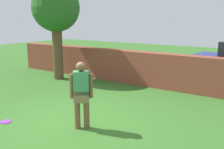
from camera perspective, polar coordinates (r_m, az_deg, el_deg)
ground_plane at (r=6.79m, az=-9.05°, el=-10.26°), size 40.00×40.00×0.00m
brick_wall at (r=10.87m, az=1.08°, el=2.05°), size 11.09×0.50×1.32m
tree at (r=11.33m, az=-12.36°, el=13.82°), size 2.01×2.01×4.05m
person at (r=6.08m, az=-6.81°, el=-3.93°), size 0.44×0.40×1.62m
frisbee_purple at (r=7.21m, az=-22.55°, el=-9.67°), size 0.27×0.27×0.02m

